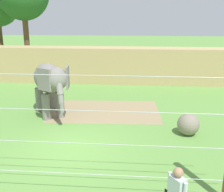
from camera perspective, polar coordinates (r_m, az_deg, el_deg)
name	(u,v)px	position (r m, az deg, el deg)	size (l,w,h in m)	color
ground_plane	(70,148)	(10.78, -8.66, -10.55)	(120.00, 120.00, 0.00)	#609342
dirt_patch	(105,111)	(14.58, -1.41, -3.08)	(5.58, 3.62, 0.01)	#937F5B
embankment_wall	(103,65)	(20.74, -1.87, 6.40)	(36.00, 1.80, 2.56)	tan
elephant	(50,82)	(13.73, -12.66, 2.91)	(2.61, 3.21, 2.65)	gray
enrichment_ball	(188,124)	(12.04, 15.38, -5.63)	(0.92, 0.92, 0.92)	gray
cable_fence	(43,134)	(7.68, -13.87, -7.63)	(10.80, 0.24, 3.54)	brown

